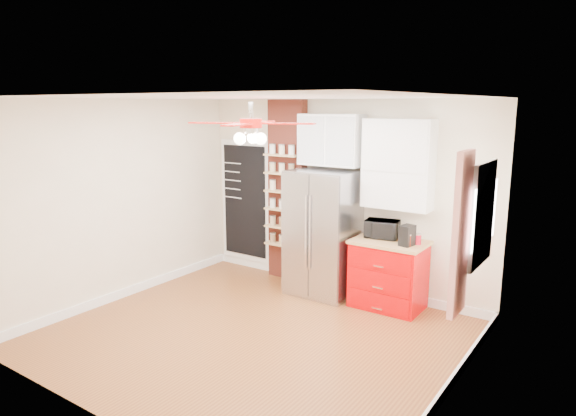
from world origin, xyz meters
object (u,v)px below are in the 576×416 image
Objects in this scene: fridge at (323,233)px; pantry_jar_oats at (273,185)px; ceiling_fan at (251,124)px; red_cabinet at (388,274)px; toaster_oven at (382,229)px; coffee_maker at (407,235)px; canister_left at (407,241)px.

pantry_jar_oats is at bearing 170.85° from fridge.
red_cabinet is at bearing 61.29° from ceiling_fan.
coffee_maker is at bearing -34.51° from toaster_oven.
ceiling_fan reaches higher than fridge.
coffee_maker reaches higher than toaster_oven.
canister_left is at bearing -25.62° from red_cabinet.
ceiling_fan is 9.70× the size of canister_left.
red_cabinet is 3.61× the size of coffee_maker.
red_cabinet is 0.61m from canister_left.
toaster_oven is 0.46m from coffee_maker.
canister_left is at bearing -60.61° from coffee_maker.
ceiling_fan is at bearing -118.71° from red_cabinet.
canister_left is at bearing -3.89° from fridge.
coffee_maker is (0.27, -0.10, 0.58)m from red_cabinet.
coffee_maker reaches higher than canister_left.
toaster_oven reaches higher than red_cabinet.
ceiling_fan is 10.11× the size of pantry_jar_oats.
canister_left is at bearing -38.12° from toaster_oven.
pantry_jar_oats is (-0.97, 0.16, 0.57)m from fridge.
fridge is 1.86× the size of red_cabinet.
toaster_oven is 1.64× the size of coffee_maker.
ceiling_fan reaches higher than canister_left.
ceiling_fan is at bearing -116.48° from coffee_maker.
red_cabinet is at bearing 154.38° from canister_left.
fridge is 1.26m from canister_left.
coffee_maker is at bearing -2.12° from fridge.
fridge reaches higher than canister_left.
fridge is 4.09× the size of toaster_oven.
fridge reaches higher than pantry_jar_oats.
toaster_oven is (-0.15, 0.09, 0.57)m from red_cabinet.
red_cabinet is 2.20× the size of toaster_oven.
red_cabinet is 6.79× the size of pantry_jar_oats.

